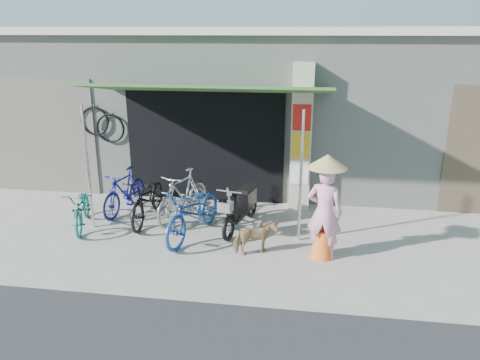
# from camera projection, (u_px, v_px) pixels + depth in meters

# --- Properties ---
(ground) EXTENTS (80.00, 80.00, 0.00)m
(ground) POSITION_uv_depth(u_px,v_px,m) (243.00, 255.00, 7.83)
(ground) COLOR #A59F95
(ground) RESTS_ON ground
(bicycle_shop) EXTENTS (12.30, 5.30, 3.66)m
(bicycle_shop) POSITION_uv_depth(u_px,v_px,m) (271.00, 102.00, 12.06)
(bicycle_shop) COLOR #9FA49C
(bicycle_shop) RESTS_ON ground
(shop_pillar) EXTENTS (0.42, 0.44, 3.00)m
(shop_pillar) POSITION_uv_depth(u_px,v_px,m) (301.00, 138.00, 9.55)
(shop_pillar) COLOR #BFB4A3
(shop_pillar) RESTS_ON ground
(awning) EXTENTS (4.60, 1.88, 2.72)m
(awning) POSITION_uv_depth(u_px,v_px,m) (208.00, 91.00, 8.72)
(awning) COLOR #315B29
(awning) RESTS_ON ground
(neighbour_left) EXTENTS (2.60, 0.06, 2.60)m
(neighbour_left) POSITION_uv_depth(u_px,v_px,m) (41.00, 136.00, 10.58)
(neighbour_left) COLOR #6B665B
(neighbour_left) RESTS_ON ground
(bike_teal) EXTENTS (0.97, 1.58, 0.78)m
(bike_teal) POSITION_uv_depth(u_px,v_px,m) (82.00, 208.00, 8.84)
(bike_teal) COLOR #176A60
(bike_teal) RESTS_ON ground
(bike_blue) EXTENTS (0.70, 1.57, 0.91)m
(bike_blue) POSITION_uv_depth(u_px,v_px,m) (124.00, 191.00, 9.55)
(bike_blue) COLOR navy
(bike_blue) RESTS_ON ground
(bike_black) EXTENTS (0.64, 1.78, 0.93)m
(bike_black) POSITION_uv_depth(u_px,v_px,m) (148.00, 198.00, 9.12)
(bike_black) COLOR black
(bike_black) RESTS_ON ground
(bike_silver) EXTENTS (1.02, 1.75, 1.01)m
(bike_silver) POSITION_uv_depth(u_px,v_px,m) (183.00, 195.00, 9.17)
(bike_silver) COLOR #BABBC0
(bike_silver) RESTS_ON ground
(bike_navy) EXTENTS (1.11, 1.99, 0.99)m
(bike_navy) POSITION_uv_depth(u_px,v_px,m) (194.00, 211.00, 8.39)
(bike_navy) COLOR navy
(bike_navy) RESTS_ON ground
(street_dog) EXTENTS (0.78, 0.60, 0.60)m
(street_dog) POSITION_uv_depth(u_px,v_px,m) (255.00, 238.00, 7.78)
(street_dog) COLOR tan
(street_dog) RESTS_ON ground
(moped) EXTENTS (0.60, 1.63, 0.94)m
(moped) POSITION_uv_depth(u_px,v_px,m) (242.00, 206.00, 8.82)
(moped) COLOR black
(moped) RESTS_ON ground
(nun) EXTENTS (0.65, 0.64, 1.76)m
(nun) POSITION_uv_depth(u_px,v_px,m) (325.00, 208.00, 7.53)
(nun) COLOR pink
(nun) RESTS_ON ground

